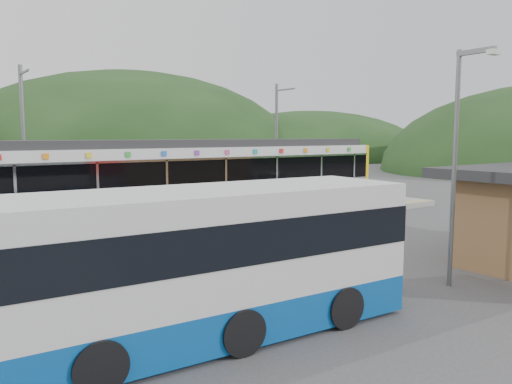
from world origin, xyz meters
TOP-DOWN VIEW (x-y plane):
  - ground at (0.00, 0.00)m, footprint 120.00×120.00m
  - hills at (6.19, 5.29)m, footprint 146.00×149.00m
  - platform at (0.00, 3.30)m, footprint 26.00×3.20m
  - yellow_line at (0.00, 2.00)m, footprint 26.00×0.10m
  - train at (0.40, 6.00)m, footprint 20.44×3.01m
  - catenary_mast_west at (-7.00, 8.56)m, footprint 0.18×1.80m
  - catenary_mast_east at (7.00, 8.56)m, footprint 0.18×1.80m
  - bus at (-7.77, -6.83)m, footprint 10.87×3.07m
  - lamp_post at (0.26, -7.83)m, footprint 0.35×1.07m

SIDE VIEW (x-z plane):
  - ground at x=0.00m, z-range 0.00..0.00m
  - hills at x=6.19m, z-range -13.00..13.00m
  - platform at x=0.00m, z-range 0.00..0.30m
  - yellow_line at x=0.00m, z-range 0.30..0.31m
  - bus at x=-7.77m, z-range -0.05..2.88m
  - train at x=0.40m, z-range 0.19..3.93m
  - lamp_post at x=0.26m, z-range 0.59..6.70m
  - catenary_mast_west at x=-7.00m, z-range 0.15..7.15m
  - catenary_mast_east at x=7.00m, z-range 0.15..7.15m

